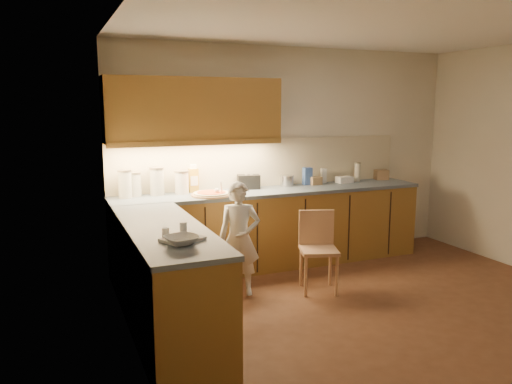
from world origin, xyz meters
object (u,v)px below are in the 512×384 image
Objects in this scene: pizza_on_board at (212,194)px; oil_jug at (193,179)px; child at (239,239)px; wooden_chair at (318,245)px; toaster at (249,182)px.

oil_jug is (-0.12, 0.30, 0.13)m from pizza_on_board.
child is 1.41× the size of wooden_chair.
wooden_chair is 1.60m from oil_jug.
toaster is (-0.34, 1.07, 0.53)m from wooden_chair.
toaster is (0.55, 0.27, 0.06)m from pizza_on_board.
child is 1.06m from oil_jug.
oil_jug is at bearing 123.85° from child.
pizza_on_board is at bearing 119.26° from child.
toaster is at bearing 26.19° from pizza_on_board.
pizza_on_board is at bearing 157.19° from wooden_chair.
wooden_chair is at bearing -47.43° from oil_jug.
pizza_on_board is 0.61m from toaster.
oil_jug reaches higher than toaster.
wooden_chair is 2.85× the size of toaster.
child is at bearing -174.07° from wooden_chair.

